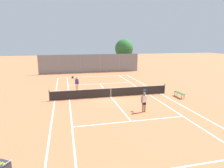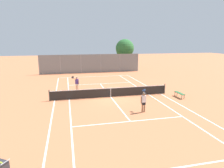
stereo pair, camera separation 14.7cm
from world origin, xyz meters
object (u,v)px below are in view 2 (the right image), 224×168
object	(u,v)px
loose_tennis_ball_3	(115,90)
courtside_bench	(180,93)
tree_behind_left	(124,49)
loose_tennis_ball_0	(157,101)
player_far_left	(77,83)
player_near_side	(144,101)
loose_tennis_ball_2	(101,98)
loose_tennis_ball_1	(154,96)
loose_tennis_ball_5	(72,93)
loose_tennis_ball_4	(109,78)
tennis_net	(111,92)

from	to	relation	value
loose_tennis_ball_3	courtside_bench	size ratio (longest dim) A/B	0.04
loose_tennis_ball_3	tree_behind_left	distance (m)	17.56
loose_tennis_ball_0	courtside_bench	world-z (taller)	courtside_bench
loose_tennis_ball_0	player_far_left	bearing A→B (deg)	141.99
player_far_left	loose_tennis_ball_3	world-z (taller)	player_far_left
courtside_bench	player_near_side	bearing A→B (deg)	-148.41
player_near_side	loose_tennis_ball_2	bearing A→B (deg)	120.25
player_far_left	loose_tennis_ball_0	xyz separation A→B (m)	(7.12, -5.57, -0.89)
player_far_left	loose_tennis_ball_1	xyz separation A→B (m)	(7.55, -3.97, -0.89)
loose_tennis_ball_0	courtside_bench	size ratio (longest dim) A/B	0.04
player_near_side	player_far_left	bearing A→B (deg)	120.73
loose_tennis_ball_3	loose_tennis_ball_5	size ratio (longest dim) A/B	1.00
loose_tennis_ball_0	tree_behind_left	distance (m)	21.60
loose_tennis_ball_0	loose_tennis_ball_2	xyz separation A→B (m)	(-4.97, 2.03, 0.00)
courtside_bench	loose_tennis_ball_3	bearing A→B (deg)	143.09
loose_tennis_ball_2	loose_tennis_ball_3	world-z (taller)	same
player_far_left	loose_tennis_ball_5	bearing A→B (deg)	-124.60
loose_tennis_ball_4	player_far_left	bearing A→B (deg)	-127.88
loose_tennis_ball_1	loose_tennis_ball_2	xyz separation A→B (m)	(-5.40, 0.43, 0.00)
loose_tennis_ball_3	loose_tennis_ball_5	world-z (taller)	same
tennis_net	loose_tennis_ball_1	distance (m)	4.46
courtside_bench	tree_behind_left	xyz separation A→B (m)	(0.15, 20.35, 3.57)
player_far_left	courtside_bench	xyz separation A→B (m)	(9.91, -4.89, -0.52)
loose_tennis_ball_5	player_near_side	bearing A→B (deg)	-52.71
tennis_net	loose_tennis_ball_1	world-z (taller)	tennis_net
courtside_bench	tennis_net	bearing A→B (deg)	166.16
loose_tennis_ball_0	courtside_bench	bearing A→B (deg)	13.70
loose_tennis_ball_3	loose_tennis_ball_5	bearing A→B (deg)	-176.61
loose_tennis_ball_3	loose_tennis_ball_1	bearing A→B (deg)	-45.29
player_near_side	loose_tennis_ball_1	xyz separation A→B (m)	(2.77, 4.07, -0.89)
player_far_left	loose_tennis_ball_1	size ratio (longest dim) A/B	26.88
loose_tennis_ball_4	loose_tennis_ball_5	size ratio (longest dim) A/B	1.00
loose_tennis_ball_2	loose_tennis_ball_4	world-z (taller)	same
loose_tennis_ball_3	courtside_bench	bearing A→B (deg)	-36.91
loose_tennis_ball_4	loose_tennis_ball_2	bearing A→B (deg)	-106.25
loose_tennis_ball_2	loose_tennis_ball_3	size ratio (longest dim) A/B	1.00
loose_tennis_ball_0	loose_tennis_ball_5	bearing A→B (deg)	149.13
player_far_left	loose_tennis_ball_0	world-z (taller)	player_far_left
loose_tennis_ball_4	loose_tennis_ball_1	bearing A→B (deg)	-76.85
tennis_net	loose_tennis_ball_3	xyz separation A→B (m)	(1.07, 2.59, -0.48)
player_near_side	loose_tennis_ball_5	distance (m)	8.99
player_near_side	loose_tennis_ball_2	xyz separation A→B (m)	(-2.63, 4.50, -0.89)
tennis_net	loose_tennis_ball_1	size ratio (longest dim) A/B	181.82
loose_tennis_ball_2	courtside_bench	xyz separation A→B (m)	(7.76, -1.35, 0.38)
loose_tennis_ball_4	courtside_bench	xyz separation A→B (m)	(4.82, -11.43, 0.38)
player_far_left	loose_tennis_ball_2	xyz separation A→B (m)	(2.15, -3.54, -0.89)
loose_tennis_ball_1	tree_behind_left	world-z (taller)	tree_behind_left
tennis_net	tree_behind_left	size ratio (longest dim) A/B	2.05
tennis_net	loose_tennis_ball_5	distance (m)	4.48
player_near_side	player_far_left	size ratio (longest dim) A/B	1.00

